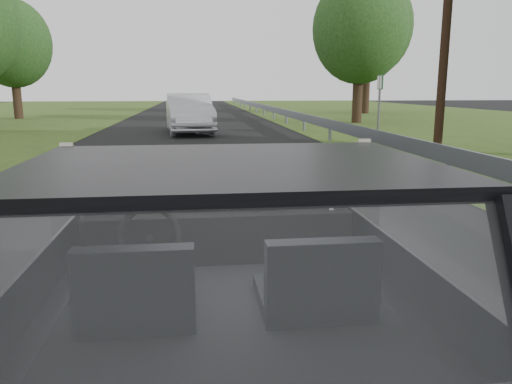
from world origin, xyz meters
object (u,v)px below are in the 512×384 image
object	(u,v)px
highway_sign	(379,105)
other_car	(189,113)
subject_car	(225,289)
utility_pole	(447,14)
cat	(252,194)

from	to	relation	value
highway_sign	other_car	bearing A→B (deg)	176.89
subject_car	utility_pole	xyz separation A→B (m)	(6.45, 10.46, 2.89)
utility_pole	highway_sign	bearing A→B (deg)	85.59
subject_car	highway_sign	size ratio (longest dim) A/B	1.80
other_car	utility_pole	bearing A→B (deg)	-51.78
cat	utility_pole	xyz separation A→B (m)	(6.24, 9.81, 2.54)
cat	utility_pole	world-z (taller)	utility_pole
subject_car	utility_pole	distance (m)	12.62
subject_car	cat	xyz separation A→B (m)	(0.21, 0.64, 0.35)
subject_car	cat	distance (m)	0.76
other_car	utility_pole	size ratio (longest dim) A/B	0.65
cat	other_car	world-z (taller)	other_car
subject_car	other_car	world-z (taller)	other_car
other_car	subject_car	bearing A→B (deg)	-93.95
cat	subject_car	bearing A→B (deg)	-100.61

